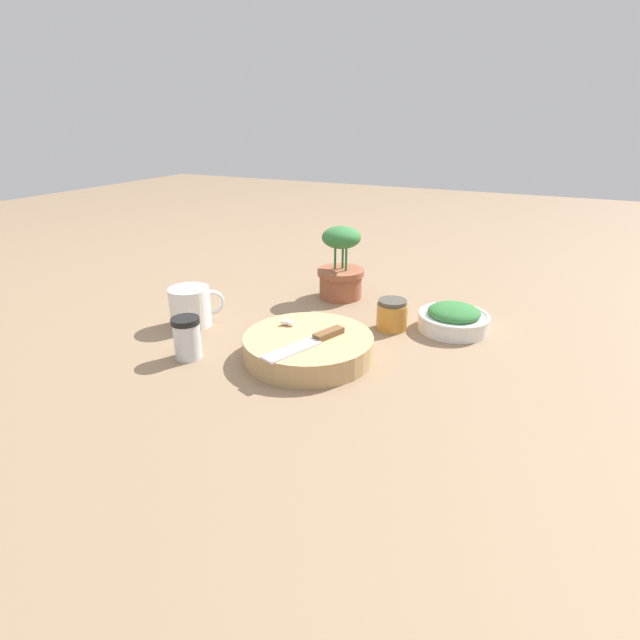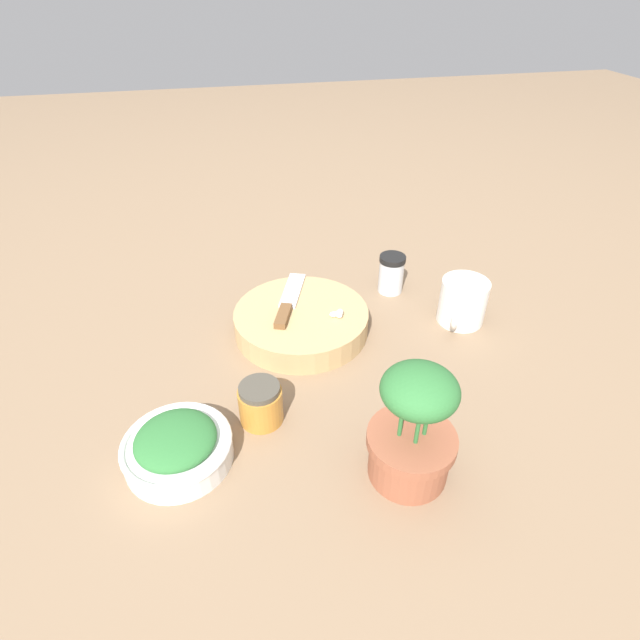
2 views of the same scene
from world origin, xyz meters
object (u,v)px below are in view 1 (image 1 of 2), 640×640
Objects in this scene: garlic_cloves at (287,322)px; honey_jar at (392,315)px; coffee_mug at (191,307)px; spice_jar at (187,338)px; potted_herb at (341,267)px; herb_bowl at (453,318)px; cutting_board at (308,347)px; chef_knife at (310,342)px.

honey_jar is (0.17, 0.19, -0.02)m from garlic_cloves.
coffee_mug is 1.64× the size of honey_jar.
potted_herb is (0.14, 0.48, 0.04)m from spice_jar.
honey_jar reaches higher than herb_bowl.
honey_jar is at bearing 44.53° from spice_jar.
coffee_mug is 0.60× the size of potted_herb.
spice_jar is 0.75× the size of coffee_mug.
chef_knife reaches higher than cutting_board.
herb_bowl is (0.24, 0.27, 0.00)m from cutting_board.
garlic_cloves is 0.21m from spice_jar.
chef_knife is 0.27m from honey_jar.
cutting_board is 0.33m from coffee_mug.
honey_jar is at bearing 47.13° from garlic_cloves.
herb_bowl is 1.87× the size of spice_jar.
spice_jar is (-0.46, -0.38, 0.02)m from herb_bowl.
spice_jar reaches higher than honey_jar.
coffee_mug is at bearing 179.41° from garlic_cloves.
cutting_board is 0.08m from garlic_cloves.
potted_herb is (-0.20, 0.15, 0.05)m from honey_jar.
honey_jar is at bearing -88.76° from chef_knife.
chef_knife is 1.19× the size of herb_bowl.
potted_herb is at bearing 54.47° from coffee_mug.
cutting_board is at bearing 25.50° from spice_jar.
coffee_mug is at bearing -125.53° from potted_herb.
cutting_board is at bearing -36.41° from chef_knife.
chef_knife is 0.35m from coffee_mug.
coffee_mug reaches higher than cutting_board.
herb_bowl is 2.29× the size of honey_jar.
herb_bowl is 0.84× the size of potted_herb.
spice_jar is at bearing -53.65° from coffee_mug.
cutting_board is 1.37× the size of chef_knife.
herb_bowl is 1.40× the size of coffee_mug.
coffee_mug is at bearing -157.01° from honey_jar.
cutting_board is 0.36m from herb_bowl.
coffee_mug reaches higher than garlic_cloves.
coffee_mug reaches higher than herb_bowl.
cutting_board is 1.37× the size of potted_herb.
spice_jar reaches higher than cutting_board.
spice_jar is (-0.22, -0.11, 0.02)m from cutting_board.
garlic_cloves is 0.39m from herb_bowl.
spice_jar is at bearing -140.49° from herb_bowl.
spice_jar reaches higher than herb_bowl.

